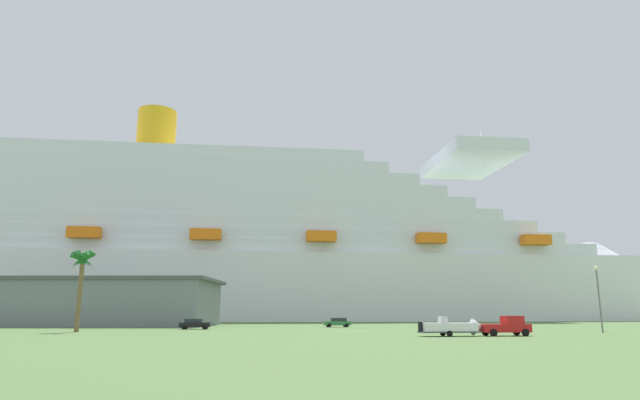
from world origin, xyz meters
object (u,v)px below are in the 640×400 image
Objects in this scene: cruise_ship at (253,253)px; parked_car_green_wagon at (338,322)px; palm_tree at (82,266)px; pickup_truck at (506,326)px; parked_car_black_coupe at (195,324)px; small_boat_on_trailer at (455,327)px; street_lamp at (598,289)px.

parked_car_green_wagon is at bearing -70.45° from cruise_ship.
cruise_ship is at bearing 80.25° from palm_tree.
pickup_truck is 46.09m from parked_car_black_coupe.
parked_car_black_coupe is (-33.69, 24.11, -0.13)m from small_boat_on_trailer.
palm_tree is 42.99m from parked_car_green_wagon.
parked_car_green_wagon is (-11.10, 35.39, -0.13)m from small_boat_on_trailer.
small_boat_on_trailer is at bearing -15.66° from palm_tree.
parked_car_green_wagon is (-32.89, 25.73, -4.70)m from street_lamp.
cruise_ship is 30.29× the size of street_lamp.
small_boat_on_trailer is at bearing -72.59° from parked_car_green_wagon.
palm_tree is (-47.07, 13.19, 7.75)m from small_boat_on_trailer.
pickup_truck is at bearing -13.19° from palm_tree.
pickup_truck is 38.65m from parked_car_green_wagon.
parked_car_green_wagon is (21.67, -61.03, -18.68)m from cruise_ship.
parked_car_black_coupe is at bearing 149.54° from pickup_truck.
cruise_ship reaches higher than street_lamp.
pickup_truck is 1.23× the size of parked_car_black_coupe.
cruise_ship is 74.69m from parked_car_black_coupe.
street_lamp is (54.56, -86.76, -13.98)m from cruise_ship.
cruise_ship is 30.88× the size of small_boat_on_trailer.
street_lamp is at bearing 23.90° from small_boat_on_trailer.
pickup_truck is 55.08m from palm_tree.
small_boat_on_trailer is (32.77, -96.42, -18.55)m from cruise_ship.
pickup_truck is at bearing -67.92° from cruise_ship.
small_boat_on_trailer is 24.27m from street_lamp.
palm_tree is 2.26× the size of parked_car_green_wagon.
palm_tree reaches higher than small_boat_on_trailer.
pickup_truck is at bearing -30.46° from parked_car_black_coupe.
small_boat_on_trailer is 1.74× the size of parked_car_green_wagon.
cruise_ship is 103.44m from street_lamp.
parked_car_black_coupe is at bearing -90.73° from cruise_ship.
small_boat_on_trailer reaches higher than parked_car_green_wagon.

